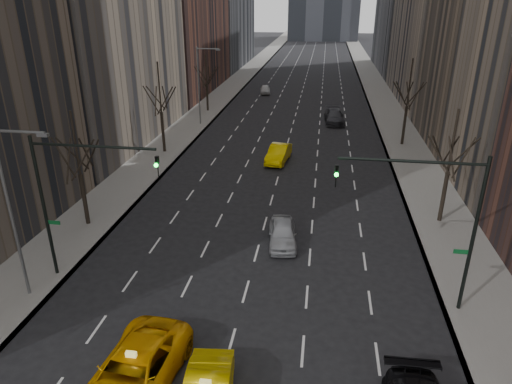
% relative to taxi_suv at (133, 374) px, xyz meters
% --- Properties ---
extents(sidewalk_left, '(4.50, 320.00, 0.15)m').
position_rel_taxi_suv_xyz_m(sidewalk_left, '(-9.00, 65.22, -0.81)').
color(sidewalk_left, slate).
rests_on(sidewalk_left, ground).
extents(sidewalk_right, '(4.50, 320.00, 0.15)m').
position_rel_taxi_suv_xyz_m(sidewalk_right, '(15.50, 65.22, -0.81)').
color(sidewalk_right, slate).
rests_on(sidewalk_right, ground).
extents(tree_lw_b, '(3.36, 3.50, 7.82)m').
position_rel_taxi_suv_xyz_m(tree_lw_b, '(-8.75, 13.22, 2.84)').
color(tree_lw_b, black).
rests_on(tree_lw_b, ground).
extents(tree_lw_c, '(3.36, 3.50, 8.74)m').
position_rel_taxi_suv_xyz_m(tree_lw_c, '(-8.75, 29.22, 3.15)').
color(tree_lw_c, black).
rests_on(tree_lw_c, ground).
extents(tree_lw_d, '(3.36, 3.50, 7.36)m').
position_rel_taxi_suv_xyz_m(tree_lw_d, '(-8.75, 47.22, 2.68)').
color(tree_lw_d, black).
rests_on(tree_lw_d, ground).
extents(tree_rw_b, '(3.36, 3.50, 7.82)m').
position_rel_taxi_suv_xyz_m(tree_rw_b, '(15.25, 17.22, 2.84)').
color(tree_rw_b, black).
rests_on(tree_rw_b, ground).
extents(tree_rw_c, '(3.36, 3.50, 8.74)m').
position_rel_taxi_suv_xyz_m(tree_rw_c, '(15.25, 35.22, 3.15)').
color(tree_rw_c, black).
rests_on(tree_rw_c, ground).
extents(traffic_mast_left, '(6.69, 0.39, 8.00)m').
position_rel_taxi_suv_xyz_m(traffic_mast_left, '(-5.86, 7.22, 4.61)').
color(traffic_mast_left, black).
rests_on(traffic_mast_left, ground).
extents(traffic_mast_right, '(6.69, 0.39, 8.00)m').
position_rel_taxi_suv_xyz_m(traffic_mast_right, '(12.36, 7.22, 4.61)').
color(traffic_mast_right, black).
rests_on(traffic_mast_right, ground).
extents(streetlight_near, '(2.83, 0.22, 9.00)m').
position_rel_taxi_suv_xyz_m(streetlight_near, '(-7.59, 5.22, 4.74)').
color(streetlight_near, slate).
rests_on(streetlight_near, ground).
extents(streetlight_far, '(2.83, 0.22, 9.00)m').
position_rel_taxi_suv_xyz_m(streetlight_far, '(-7.59, 40.22, 4.74)').
color(streetlight_far, slate).
rests_on(streetlight_far, ground).
extents(taxi_suv, '(3.49, 6.59, 1.76)m').
position_rel_taxi_suv_xyz_m(taxi_suv, '(0.00, 0.00, 0.00)').
color(taxi_suv, '#E39804').
rests_on(taxi_suv, ground).
extents(silver_sedan_ahead, '(2.21, 4.43, 1.45)m').
position_rel_taxi_suv_xyz_m(silver_sedan_ahead, '(4.70, 12.66, -0.16)').
color(silver_sedan_ahead, '#9C9EA3').
rests_on(silver_sedan_ahead, ground).
extents(far_taxi, '(2.25, 4.99, 1.59)m').
position_rel_taxi_suv_xyz_m(far_taxi, '(2.87, 28.18, -0.09)').
color(far_taxi, yellow).
rests_on(far_taxi, ground).
extents(far_suv_grey, '(2.66, 5.70, 1.61)m').
position_rel_taxi_suv_xyz_m(far_suv_grey, '(8.26, 43.51, -0.08)').
color(far_suv_grey, '#313136').
rests_on(far_suv_grey, ground).
extents(far_car_white, '(2.06, 4.05, 1.32)m').
position_rel_taxi_suv_xyz_m(far_car_white, '(-2.57, 60.51, -0.22)').
color(far_car_white, silver).
rests_on(far_car_white, ground).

